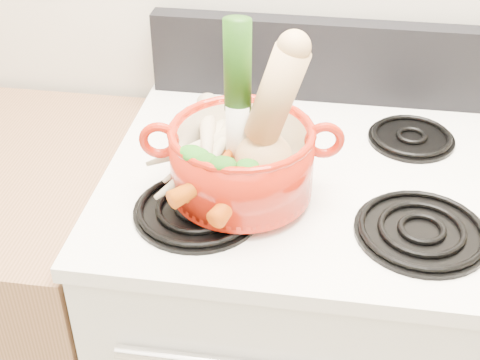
# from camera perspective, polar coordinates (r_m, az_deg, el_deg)

# --- Properties ---
(stove_body) EXTENTS (0.76, 0.65, 0.92)m
(stove_body) POSITION_cam_1_polar(r_m,az_deg,el_deg) (1.60, 5.11, -13.84)
(stove_body) COLOR white
(stove_body) RESTS_ON floor
(cooktop) EXTENTS (0.78, 0.67, 0.03)m
(cooktop) POSITION_cam_1_polar(r_m,az_deg,el_deg) (1.28, 6.20, 0.22)
(cooktop) COLOR white
(cooktop) RESTS_ON stove_body
(control_backsplash) EXTENTS (0.76, 0.05, 0.18)m
(control_backsplash) POSITION_cam_1_polar(r_m,az_deg,el_deg) (1.49, 7.19, 10.09)
(control_backsplash) COLOR black
(control_backsplash) RESTS_ON cooktop
(burner_front_left) EXTENTS (0.22, 0.22, 0.02)m
(burner_front_left) POSITION_cam_1_polar(r_m,az_deg,el_deg) (1.16, -3.63, -2.47)
(burner_front_left) COLOR black
(burner_front_left) RESTS_ON cooktop
(burner_front_right) EXTENTS (0.22, 0.22, 0.02)m
(burner_front_right) POSITION_cam_1_polar(r_m,az_deg,el_deg) (1.15, 15.24, -4.14)
(burner_front_right) COLOR black
(burner_front_right) RESTS_ON cooktop
(burner_back_left) EXTENTS (0.17, 0.17, 0.02)m
(burner_back_left) POSITION_cam_1_polar(r_m,az_deg,el_deg) (1.40, -1.15, 4.93)
(burner_back_left) COLOR black
(burner_back_left) RESTS_ON cooktop
(burner_back_right) EXTENTS (0.17, 0.17, 0.02)m
(burner_back_right) POSITION_cam_1_polar(r_m,az_deg,el_deg) (1.40, 14.42, 3.59)
(burner_back_right) COLOR black
(burner_back_right) RESTS_ON cooktop
(dutch_oven) EXTENTS (0.28, 0.28, 0.12)m
(dutch_oven) POSITION_cam_1_polar(r_m,az_deg,el_deg) (1.15, 0.15, 1.67)
(dutch_oven) COLOR #A81A0A
(dutch_oven) RESTS_ON burner_front_left
(pot_handle_left) EXTENTS (0.07, 0.03, 0.07)m
(pot_handle_left) POSITION_cam_1_polar(r_m,az_deg,el_deg) (1.14, -6.92, 3.41)
(pot_handle_left) COLOR #A81A0A
(pot_handle_left) RESTS_ON dutch_oven
(pot_handle_right) EXTENTS (0.07, 0.03, 0.07)m
(pot_handle_right) POSITION_cam_1_polar(r_m,az_deg,el_deg) (1.14, 7.22, 3.41)
(pot_handle_right) COLOR #A81A0A
(pot_handle_right) RESTS_ON dutch_oven
(squash) EXTENTS (0.18, 0.12, 0.27)m
(squash) POSITION_cam_1_polar(r_m,az_deg,el_deg) (1.10, 2.12, 5.45)
(squash) COLOR tan
(squash) RESTS_ON dutch_oven
(leek) EXTENTS (0.05, 0.06, 0.30)m
(leek) POSITION_cam_1_polar(r_m,az_deg,el_deg) (1.11, -0.18, 7.11)
(leek) COLOR silver
(leek) RESTS_ON dutch_oven
(ginger) EXTENTS (0.10, 0.08, 0.04)m
(ginger) POSITION_cam_1_polar(r_m,az_deg,el_deg) (1.24, 1.43, 3.36)
(ginger) COLOR tan
(ginger) RESTS_ON dutch_oven
(parsnip_0) EXTENTS (0.14, 0.19, 0.06)m
(parsnip_0) POSITION_cam_1_polar(r_m,az_deg,el_deg) (1.21, -3.16, 2.57)
(parsnip_0) COLOR beige
(parsnip_0) RESTS_ON dutch_oven
(parsnip_1) EXTENTS (0.16, 0.21, 0.07)m
(parsnip_1) POSITION_cam_1_polar(r_m,az_deg,el_deg) (1.16, -3.27, 1.64)
(parsnip_1) COLOR beige
(parsnip_1) RESTS_ON dutch_oven
(parsnip_2) EXTENTS (0.08, 0.21, 0.06)m
(parsnip_2) POSITION_cam_1_polar(r_m,az_deg,el_deg) (1.20, -2.59, 3.00)
(parsnip_2) COLOR beige
(parsnip_2) RESTS_ON dutch_oven
(parsnip_3) EXTENTS (0.17, 0.12, 0.05)m
(parsnip_3) POSITION_cam_1_polar(r_m,az_deg,el_deg) (1.19, -4.01, 2.80)
(parsnip_3) COLOR beige
(parsnip_3) RESTS_ON dutch_oven
(parsnip_4) EXTENTS (0.07, 0.20, 0.06)m
(parsnip_4) POSITION_cam_1_polar(r_m,az_deg,el_deg) (1.18, -1.55, 3.21)
(parsnip_4) COLOR beige
(parsnip_4) RESTS_ON dutch_oven
(parsnip_5) EXTENTS (0.08, 0.22, 0.06)m
(parsnip_5) POSITION_cam_1_polar(r_m,az_deg,el_deg) (1.19, -2.81, 3.68)
(parsnip_5) COLOR beige
(parsnip_5) RESTS_ON dutch_oven
(carrot_0) EXTENTS (0.09, 0.17, 0.05)m
(carrot_0) POSITION_cam_1_polar(r_m,az_deg,el_deg) (1.11, 0.07, -0.96)
(carrot_0) COLOR #D94D0A
(carrot_0) RESTS_ON dutch_oven
(carrot_1) EXTENTS (0.12, 0.13, 0.04)m
(carrot_1) POSITION_cam_1_polar(r_m,az_deg,el_deg) (1.14, -1.83, 0.21)
(carrot_1) COLOR #C05B09
(carrot_1) RESTS_ON dutch_oven
(carrot_2) EXTENTS (0.09, 0.15, 0.04)m
(carrot_2) POSITION_cam_1_polar(r_m,az_deg,el_deg) (1.13, -0.37, 0.40)
(carrot_2) COLOR red
(carrot_2) RESTS_ON dutch_oven
(carrot_3) EXTENTS (0.13, 0.13, 0.05)m
(carrot_3) POSITION_cam_1_polar(r_m,az_deg,el_deg) (1.10, -2.64, -0.23)
(carrot_3) COLOR #C35C09
(carrot_3) RESTS_ON dutch_oven
(carrot_4) EXTENTS (0.07, 0.16, 0.04)m
(carrot_4) POSITION_cam_1_polar(r_m,az_deg,el_deg) (1.13, -1.63, 1.16)
(carrot_4) COLOR #BF4909
(carrot_4) RESTS_ON dutch_oven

